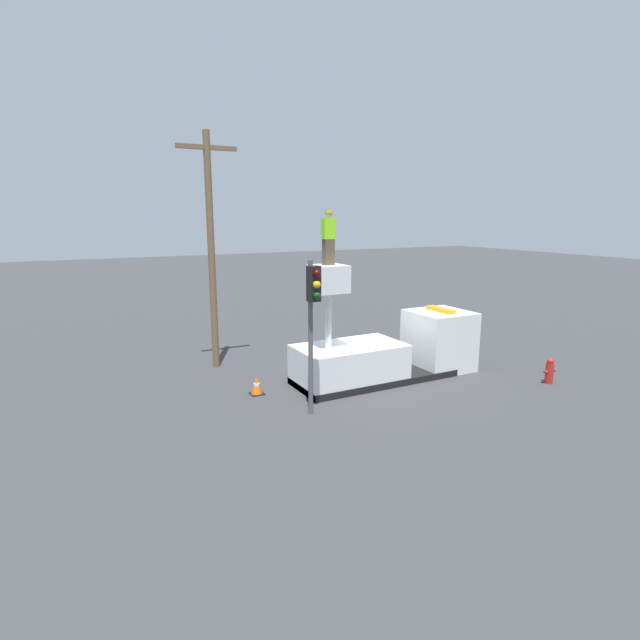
% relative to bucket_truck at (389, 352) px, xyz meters
% --- Properties ---
extents(ground_plane, '(120.00, 120.00, 0.00)m').
position_rel_bucket_truck_xyz_m(ground_plane, '(-0.61, 0.00, -0.94)').
color(ground_plane, '#38383A').
extents(bucket_truck, '(6.97, 2.19, 4.23)m').
position_rel_bucket_truck_xyz_m(bucket_truck, '(0.00, 0.00, 0.00)').
color(bucket_truck, black).
rests_on(bucket_truck, ground).
extents(worker, '(0.40, 0.26, 1.75)m').
position_rel_bucket_truck_xyz_m(worker, '(-2.52, 0.00, 4.17)').
color(worker, brown).
rests_on(worker, bucket_truck).
extents(traffic_light_pole, '(0.34, 0.57, 4.59)m').
position_rel_bucket_truck_xyz_m(traffic_light_pole, '(-4.05, -1.89, 2.32)').
color(traffic_light_pole, '#515156').
rests_on(traffic_light_pole, ground).
extents(fire_hydrant, '(0.52, 0.28, 0.92)m').
position_rel_bucket_truck_xyz_m(fire_hydrant, '(4.63, -3.19, -0.49)').
color(fire_hydrant, '#B2231E').
rests_on(fire_hydrant, ground).
extents(traffic_cone_rear, '(0.45, 0.45, 0.61)m').
position_rel_bucket_truck_xyz_m(traffic_cone_rear, '(-4.90, 0.57, -0.65)').
color(traffic_cone_rear, black).
rests_on(traffic_cone_rear, ground).
extents(utility_pole, '(2.20, 0.26, 8.81)m').
position_rel_bucket_truck_xyz_m(utility_pole, '(-5.21, 4.23, 3.79)').
color(utility_pole, brown).
rests_on(utility_pole, ground).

